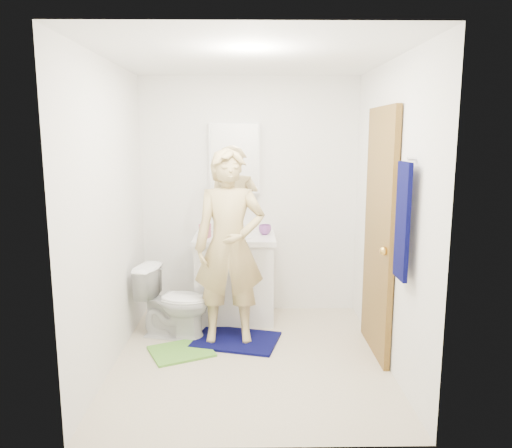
{
  "coord_description": "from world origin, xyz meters",
  "views": [
    {
      "loc": [
        -0.01,
        -3.87,
        1.83
      ],
      "look_at": [
        0.05,
        0.25,
        1.09
      ],
      "focal_mm": 35.0,
      "sensor_mm": 36.0,
      "label": 1
    }
  ],
  "objects_px": {
    "soap_dispenser": "(205,227)",
    "toothbrush_cup": "(265,230)",
    "towel": "(403,221)",
    "medicine_cabinet": "(235,158)",
    "toilet": "(174,301)",
    "man": "(230,247)",
    "vanity_cabinet": "(235,280)"
  },
  "relations": [
    {
      "from": "soap_dispenser",
      "to": "toothbrush_cup",
      "type": "distance_m",
      "value": 0.6
    },
    {
      "from": "towel",
      "to": "soap_dispenser",
      "type": "height_order",
      "value": "towel"
    },
    {
      "from": "towel",
      "to": "soap_dispenser",
      "type": "relative_size",
      "value": 4.04
    },
    {
      "from": "medicine_cabinet",
      "to": "toilet",
      "type": "xyz_separation_m",
      "value": [
        -0.54,
        -0.66,
        -1.27
      ]
    },
    {
      "from": "man",
      "to": "toilet",
      "type": "bearing_deg",
      "value": 165.43
    },
    {
      "from": "vanity_cabinet",
      "to": "man",
      "type": "height_order",
      "value": "man"
    },
    {
      "from": "vanity_cabinet",
      "to": "toilet",
      "type": "height_order",
      "value": "vanity_cabinet"
    },
    {
      "from": "medicine_cabinet",
      "to": "soap_dispenser",
      "type": "bearing_deg",
      "value": -133.51
    },
    {
      "from": "vanity_cabinet",
      "to": "medicine_cabinet",
      "type": "relative_size",
      "value": 1.14
    },
    {
      "from": "vanity_cabinet",
      "to": "toothbrush_cup",
      "type": "xyz_separation_m",
      "value": [
        0.3,
        0.07,
        0.5
      ]
    },
    {
      "from": "vanity_cabinet",
      "to": "toothbrush_cup",
      "type": "distance_m",
      "value": 0.59
    },
    {
      "from": "toothbrush_cup",
      "to": "soap_dispenser",
      "type": "bearing_deg",
      "value": -166.33
    },
    {
      "from": "toilet",
      "to": "man",
      "type": "distance_m",
      "value": 0.75
    },
    {
      "from": "vanity_cabinet",
      "to": "medicine_cabinet",
      "type": "distance_m",
      "value": 1.22
    },
    {
      "from": "towel",
      "to": "toilet",
      "type": "relative_size",
      "value": 1.21
    },
    {
      "from": "vanity_cabinet",
      "to": "toilet",
      "type": "distance_m",
      "value": 0.7
    },
    {
      "from": "soap_dispenser",
      "to": "man",
      "type": "distance_m",
      "value": 0.55
    },
    {
      "from": "vanity_cabinet",
      "to": "toothbrush_cup",
      "type": "bearing_deg",
      "value": 13.15
    },
    {
      "from": "soap_dispenser",
      "to": "toilet",
      "type": "bearing_deg",
      "value": -125.9
    },
    {
      "from": "towel",
      "to": "toilet",
      "type": "height_order",
      "value": "towel"
    },
    {
      "from": "toilet",
      "to": "man",
      "type": "height_order",
      "value": "man"
    },
    {
      "from": "soap_dispenser",
      "to": "toothbrush_cup",
      "type": "relative_size",
      "value": 1.6
    },
    {
      "from": "man",
      "to": "soap_dispenser",
      "type": "bearing_deg",
      "value": 116.05
    },
    {
      "from": "man",
      "to": "vanity_cabinet",
      "type": "bearing_deg",
      "value": 85.33
    },
    {
      "from": "towel",
      "to": "toothbrush_cup",
      "type": "xyz_separation_m",
      "value": [
        -0.88,
        1.56,
        -0.35
      ]
    },
    {
      "from": "towel",
      "to": "toothbrush_cup",
      "type": "height_order",
      "value": "towel"
    },
    {
      "from": "vanity_cabinet",
      "to": "toothbrush_cup",
      "type": "height_order",
      "value": "toothbrush_cup"
    },
    {
      "from": "vanity_cabinet",
      "to": "medicine_cabinet",
      "type": "height_order",
      "value": "medicine_cabinet"
    },
    {
      "from": "soap_dispenser",
      "to": "towel",
      "type": "bearing_deg",
      "value": -44.05
    },
    {
      "from": "toilet",
      "to": "toothbrush_cup",
      "type": "bearing_deg",
      "value": -45.59
    },
    {
      "from": "towel",
      "to": "toothbrush_cup",
      "type": "relative_size",
      "value": 6.48
    },
    {
      "from": "vanity_cabinet",
      "to": "medicine_cabinet",
      "type": "xyz_separation_m",
      "value": [
        0.0,
        0.22,
        1.2
      ]
    }
  ]
}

